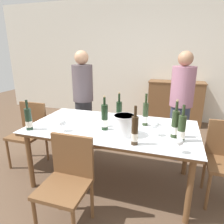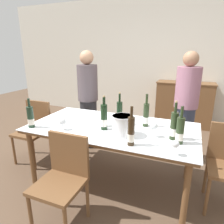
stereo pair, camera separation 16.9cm
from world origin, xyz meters
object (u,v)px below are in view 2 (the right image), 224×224
wine_bottle_1 (104,118)px  wine_glass_2 (154,127)px  person_guest_left (185,109)px  dining_table (112,131)px  wine_glass_1 (175,145)px  wine_bottle_0 (119,114)px  chair_near_front (63,174)px  wine_bottle_2 (131,132)px  wine_bottle_6 (31,118)px  wine_bottle_7 (174,127)px  wine_bottle_4 (180,131)px  wine_bottle_5 (105,116)px  sideboard_cabinet (184,104)px  ice_bucket (123,125)px  wine_glass_0 (62,122)px  wine_bottle_3 (146,115)px  chair_left_end (35,127)px  person_host (88,101)px

wine_bottle_1 → wine_glass_2: (0.57, 0.00, -0.03)m
person_guest_left → wine_glass_2: bearing=-104.9°
dining_table → wine_glass_1: 0.89m
wine_bottle_0 → chair_near_front: (-0.25, -0.84, -0.37)m
wine_bottle_2 → wine_bottle_6: wine_bottle_2 is taller
wine_bottle_1 → wine_bottle_7: (0.76, 0.02, -0.00)m
wine_bottle_4 → wine_bottle_5: same height
chair_near_front → person_guest_left: (0.97, 1.63, 0.30)m
wine_bottle_5 → wine_glass_2: 0.61m
sideboard_cabinet → person_guest_left: 1.64m
ice_bucket → wine_bottle_7: bearing=11.1°
wine_bottle_1 → wine_bottle_2: 0.48m
wine_bottle_2 → wine_glass_0: 0.84m
wine_bottle_3 → wine_bottle_4: (0.41, -0.34, -0.01)m
wine_bottle_3 → wine_bottle_4: bearing=-39.6°
wine_bottle_1 → wine_glass_0: size_ratio=2.80×
chair_left_end → person_guest_left: 2.23m
sideboard_cabinet → person_guest_left: bearing=-87.3°
dining_table → wine_bottle_7: size_ratio=4.91×
wine_bottle_2 → wine_bottle_3: 0.55m
wine_glass_0 → person_guest_left: bearing=43.2°
sideboard_cabinet → wine_bottle_3: wine_bottle_3 is taller
wine_bottle_6 → wine_glass_2: size_ratio=2.19×
chair_left_end → wine_bottle_6: bearing=-48.4°
person_host → sideboard_cabinet: bearing=49.5°
ice_bucket → chair_near_front: size_ratio=0.26×
wine_bottle_6 → wine_bottle_4: bearing=7.0°
sideboard_cabinet → wine_glass_2: 2.64m
wine_bottle_5 → wine_glass_2: size_ratio=2.34×
wine_bottle_5 → chair_near_front: wine_bottle_5 is taller
wine_bottle_4 → wine_glass_0: wine_bottle_4 is taller
wine_bottle_4 → wine_bottle_7: wine_bottle_7 is taller
ice_bucket → person_host: (-0.95, 0.99, -0.05)m
wine_bottle_1 → wine_glass_1: (0.81, -0.31, -0.04)m
wine_bottle_4 → wine_glass_1: size_ratio=2.70×
wine_glass_1 → wine_bottle_6: bearing=178.1°
wine_bottle_4 → chair_left_end: bearing=172.8°
ice_bucket → wine_bottle_7: wine_bottle_7 is taller
wine_bottle_2 → chair_near_front: size_ratio=0.44×
wine_bottle_7 → wine_glass_0: 1.22m
wine_bottle_0 → wine_bottle_3: 0.32m
wine_bottle_1 → person_guest_left: person_guest_left is taller
dining_table → person_host: size_ratio=1.22×
sideboard_cabinet → wine_bottle_4: wine_bottle_4 is taller
person_guest_left → wine_bottle_7: bearing=-94.1°
chair_near_front → wine_glass_0: bearing=123.9°
ice_bucket → person_host: 1.37m
wine_bottle_3 → chair_left_end: (-1.65, -0.08, -0.36)m
wine_bottle_4 → person_host: (-1.52, 0.97, -0.06)m
wine_bottle_6 → person_host: 1.17m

